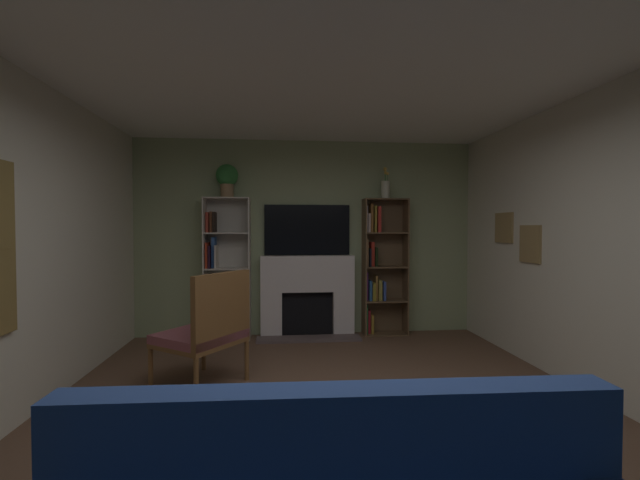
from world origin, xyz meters
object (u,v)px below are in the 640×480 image
bookshelf_right (379,266)px  fireplace (308,294)px  potted_plant (227,178)px  tv (307,230)px  bookshelf_left (222,275)px  vase_with_flowers (385,188)px  armchair (207,329)px

bookshelf_right → fireplace: bearing=179.7°
potted_plant → fireplace: bearing=2.6°
tv → bookshelf_left: bearing=-175.5°
fireplace → bookshelf_left: size_ratio=0.73×
tv → vase_with_flowers: (1.08, -0.12, 0.58)m
potted_plant → vase_with_flowers: size_ratio=1.01×
potted_plant → vase_with_flowers: potted_plant is taller
tv → potted_plant: (-1.08, -0.12, 0.70)m
tv → armchair: (-1.07, -1.86, -0.92)m
potted_plant → armchair: potted_plant is taller
armchair → bookshelf_left: bearing=93.0°
vase_with_flowers → potted_plant: bearing=-180.0°
bookshelf_left → vase_with_flowers: bearing=-0.7°
fireplace → bookshelf_right: 1.08m
potted_plant → armchair: 2.38m
fireplace → bookshelf_right: bookshelf_right is taller
fireplace → bookshelf_right: bearing=-0.3°
fireplace → armchair: (-1.07, -1.79, -0.03)m
bookshelf_left → potted_plant: bearing=-21.4°
tv → bookshelf_right: bookshelf_right is taller
tv → armchair: 2.34m
tv → bookshelf_left: 1.31m
bookshelf_left → potted_plant: 1.31m
tv → vase_with_flowers: 1.24m
fireplace → tv: size_ratio=1.17×
fireplace → vase_with_flowers: bearing=-2.6°
bookshelf_left → armchair: (0.09, -1.77, -0.31)m
tv → bookshelf_right: size_ratio=0.62×
vase_with_flowers → bookshelf_right: bearing=147.9°
fireplace → armchair: bearing=-120.8°
fireplace → bookshelf_left: bearing=-179.0°
fireplace → tv: tv is taller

